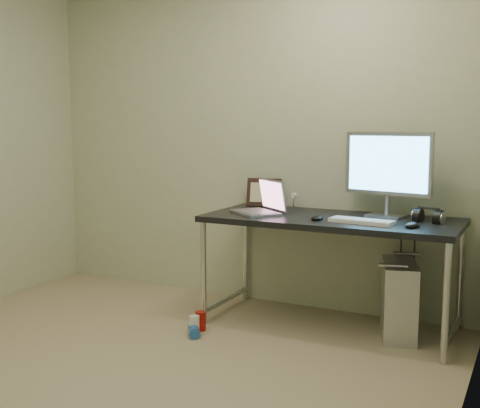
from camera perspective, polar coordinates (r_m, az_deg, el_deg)
name	(u,v)px	position (r m, az deg, el deg)	size (l,w,h in m)	color
floor	(104,381)	(3.43, -12.81, -16.04)	(3.50, 3.50, 0.00)	tan
wall_back	(247,139)	(4.62, 0.71, 6.19)	(3.50, 0.02, 2.50)	beige
wall_right	(460,154)	(2.42, 20.17, 4.44)	(0.02, 3.50, 2.50)	beige
desk	(331,228)	(4.04, 8.60, -2.30)	(1.67, 0.73, 0.75)	black
tower_computer	(399,299)	(4.05, 14.82, -8.71)	(0.33, 0.51, 0.52)	silver
cable_a	(401,265)	(4.29, 15.04, -5.63)	(0.01, 0.01, 0.70)	black
cable_b	(414,270)	(4.26, 16.17, -6.05)	(0.01, 0.01, 0.72)	black
can_red	(201,321)	(4.08, -3.76, -11.00)	(0.07, 0.07, 0.13)	#AC110B
can_white	(194,325)	(4.01, -4.35, -11.37)	(0.07, 0.07, 0.12)	white
can_blue	(194,331)	(3.98, -4.38, -11.92)	(0.07, 0.07, 0.13)	#265EB2
laptop	(262,206)	(4.14, 2.09, -0.16)	(0.44, 0.43, 0.23)	#A8A7AE
monitor	(388,168)	(4.07, 13.84, 3.36)	(0.59, 0.22, 0.56)	#A8A7AE
keyboard	(361,221)	(3.82, 11.44, -1.61)	(0.40, 0.13, 0.02)	white
mouse_right	(413,224)	(3.73, 16.04, -1.83)	(0.08, 0.12, 0.04)	black
mouse_left	(317,217)	(3.91, 7.32, -1.20)	(0.07, 0.12, 0.04)	black
headphones	(428,217)	(3.95, 17.42, -1.21)	(0.19, 0.12, 0.12)	black
picture_frame	(264,192)	(4.51, 2.28, 1.11)	(0.26, 0.03, 0.21)	black
webcam	(294,197)	(4.43, 5.14, 0.69)	(0.04, 0.04, 0.11)	silver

